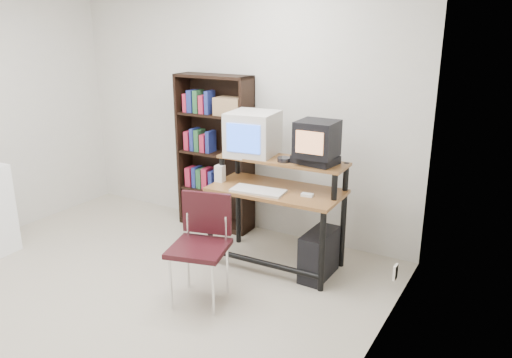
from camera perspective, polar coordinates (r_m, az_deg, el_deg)
The scene contains 16 objects.
floor at distance 4.25m, azimuth -17.17°, elevation -13.76°, with size 4.00×4.00×0.01m, color #BCB29C.
back_wall at distance 5.27m, azimuth -2.37°, elevation 8.20°, with size 4.00×0.01×2.60m, color beige.
right_wall at distance 2.65m, azimuth 11.11°, elevation -1.42°, with size 0.01×4.00×2.60m, color beige.
computer_desk at distance 4.46m, azimuth 2.45°, elevation -1.65°, with size 1.19×0.62×0.98m.
crt_monitor at distance 4.58m, azimuth -0.36°, elevation 5.19°, with size 0.47×0.48×0.40m.
vcr at distance 4.33m, azimuth 6.80°, elevation 2.15°, with size 0.36×0.26×0.08m, color black.
crt_tv at distance 4.26m, azimuth 6.99°, elevation 4.57°, with size 0.33×0.33×0.31m.
cd_spindle at distance 4.36m, azimuth 3.22°, elevation 2.15°, with size 0.12×0.12×0.05m, color #26262B.
keyboard at distance 4.34m, azimuth 0.25°, elevation -1.44°, with size 0.47×0.21×0.04m, color beige.
mousepad at distance 4.25m, azimuth 5.84°, elevation -2.20°, with size 0.22×0.18×0.01m, color black.
mouse at distance 4.26m, azimuth 5.87°, elevation -1.88°, with size 0.10×0.06×0.03m, color white.
desk_speaker at distance 4.62m, azimuth -4.13°, elevation 0.54°, with size 0.08×0.07×0.17m, color beige.
pc_tower at distance 4.44m, azimuth 7.21°, elevation -8.54°, with size 0.20×0.45×0.42m, color black.
school_chair at distance 3.98m, azimuth -6.20°, elevation -6.56°, with size 0.53×0.53×0.86m.
bookshelf at distance 5.32m, azimuth -4.59°, elevation 3.30°, with size 0.83×0.29×1.64m.
wall_outlet at distance 4.06m, azimuth 15.63°, elevation -10.22°, with size 0.02×0.08×0.12m, color beige.
Camera 1 is at (2.79, -2.38, 2.14)m, focal length 35.00 mm.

